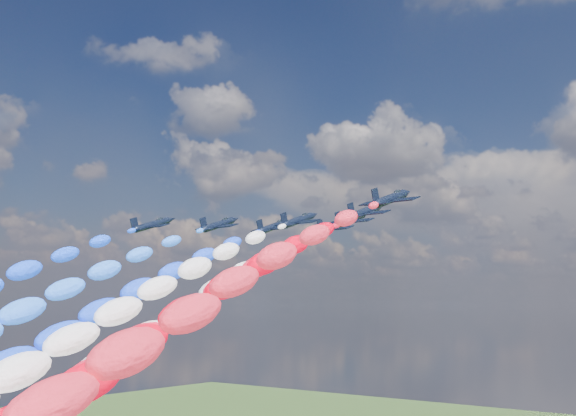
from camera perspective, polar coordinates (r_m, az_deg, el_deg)
The scene contains 14 objects.
jet_0 at distance 145.40m, azimuth -10.95°, elevation -1.35°, with size 9.36×12.55×2.77m, color black, non-canonical shape.
jet_1 at distance 143.30m, azimuth -5.65°, elevation -1.36°, with size 9.36×12.55×2.77m, color black, non-canonical shape.
jet_2 at distance 146.03m, azimuth -1.17°, elevation -1.52°, with size 9.36×12.55×2.77m, color black, non-canonical shape.
trail_2 at distance 108.97m, azimuth -19.81°, elevation -12.21°, with size 6.55×104.43×53.95m, color blue, non-canonical shape.
jet_3 at distance 135.39m, azimuth 0.85°, elevation -1.01°, with size 9.36×12.55×2.77m, color black, non-canonical shape.
trail_3 at distance 97.27m, azimuth -19.14°, elevation -12.81°, with size 6.55×104.43×53.95m, color silver, non-canonical shape.
jet_4 at distance 146.84m, azimuth 3.72°, elevation -1.54°, with size 9.36×12.55×2.77m, color black, non-canonical shape.
trail_4 at distance 106.01m, azimuth -13.18°, elevation -12.59°, with size 6.55×104.43×53.95m, color white, non-canonical shape.
jet_5 at distance 134.23m, azimuth 5.13°, elevation -0.92°, with size 9.36×12.55×2.77m, color black, non-canonical shape.
trail_5 at distance 92.91m, azimuth -13.51°, elevation -13.27°, with size 6.55×104.43×53.95m, color red, non-canonical shape.
jet_6 at distance 123.44m, azimuth 6.26°, elevation -0.29°, with size 9.36×12.55×2.77m, color black, non-canonical shape.
trail_6 at distance 81.86m, azimuth -14.33°, elevation -14.00°, with size 6.55×104.43×53.95m, color red, non-canonical shape.
jet_7 at distance 109.04m, azimuth 8.30°, elevation 0.75°, with size 9.36×12.55×2.77m, color black, non-canonical shape.
trail_7 at distance 66.92m, azimuth -15.62°, elevation -15.38°, with size 6.55×104.43×53.95m, color red, non-canonical shape.
Camera 1 is at (80.58, -99.81, 72.03)m, focal length 43.97 mm.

